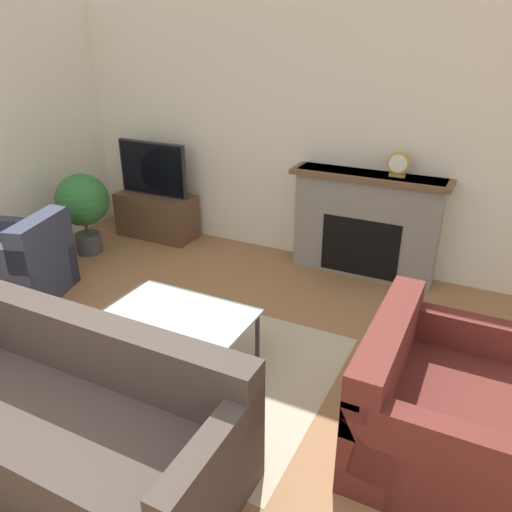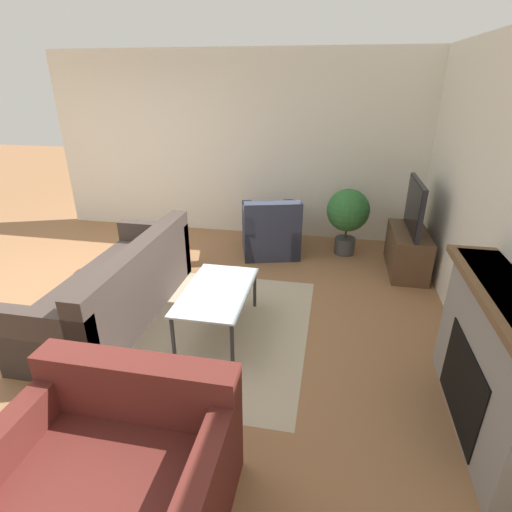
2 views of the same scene
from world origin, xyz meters
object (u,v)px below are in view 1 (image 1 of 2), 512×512
(potted_plant, at_px, (83,204))
(couch_sectional, at_px, (68,417))
(armchair_by_window, at_px, (22,267))
(mantel_clock, at_px, (399,164))
(coffee_table, at_px, (182,316))
(tv, at_px, (153,169))
(couch_loveseat, at_px, (431,406))

(potted_plant, bearing_deg, couch_sectional, -48.25)
(couch_sectional, relative_size, potted_plant, 2.39)
(armchair_by_window, bearing_deg, couch_sectional, 40.57)
(couch_sectional, xyz_separation_m, mantel_clock, (1.15, 3.27, 0.92))
(armchair_by_window, distance_m, mantel_clock, 3.76)
(couch_sectional, xyz_separation_m, armchair_by_window, (-1.92, 1.30, 0.01))
(mantel_clock, bearing_deg, couch_sectional, -109.40)
(potted_plant, xyz_separation_m, mantel_clock, (3.25, 0.92, 0.61))
(mantel_clock, bearing_deg, coffee_table, -116.31)
(tv, distance_m, mantel_clock, 2.86)
(potted_plant, distance_m, mantel_clock, 3.43)
(couch_loveseat, distance_m, coffee_table, 1.85)
(couch_loveseat, xyz_separation_m, armchair_by_window, (-3.85, 0.24, 0.01))
(coffee_table, xyz_separation_m, potted_plant, (-2.18, 1.25, 0.19))
(couch_loveseat, bearing_deg, tv, 60.27)
(armchair_by_window, distance_m, coffee_table, 2.01)
(armchair_by_window, relative_size, coffee_table, 0.90)
(couch_loveseat, distance_m, armchair_by_window, 3.85)
(tv, xyz_separation_m, potted_plant, (-0.41, -0.77, -0.27))
(couch_loveseat, xyz_separation_m, mantel_clock, (-0.77, 2.21, 0.92))
(armchair_by_window, height_order, potted_plant, potted_plant)
(couch_sectional, height_order, coffee_table, couch_sectional)
(tv, xyz_separation_m, coffee_table, (1.77, -2.02, -0.46))
(mantel_clock, bearing_deg, potted_plant, -164.24)
(couch_loveseat, bearing_deg, coffee_table, 88.70)
(coffee_table, relative_size, mantel_clock, 4.51)
(armchair_by_window, xyz_separation_m, potted_plant, (-0.18, 1.05, 0.29))
(tv, distance_m, couch_loveseat, 4.20)
(coffee_table, bearing_deg, couch_sectional, -94.16)
(coffee_table, distance_m, potted_plant, 2.52)
(potted_plant, bearing_deg, armchair_by_window, -80.48)
(armchair_by_window, height_order, coffee_table, armchair_by_window)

